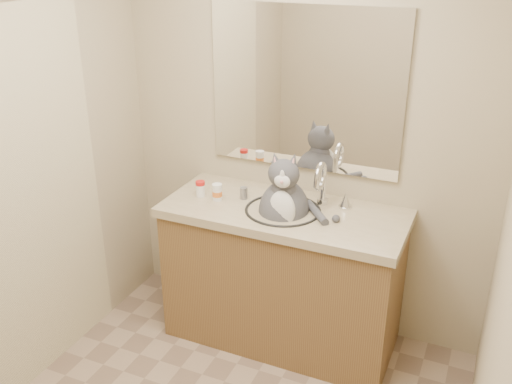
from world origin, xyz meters
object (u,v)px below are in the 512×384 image
at_px(pill_bottle_redcap, 200,189).
at_px(grey_canister, 244,193).
at_px(cat, 284,208).
at_px(pill_bottle_orange, 217,192).

distance_m(pill_bottle_redcap, grey_canister, 0.25).
xyz_separation_m(cat, pill_bottle_redcap, (-0.51, -0.01, 0.03)).
xyz_separation_m(cat, pill_bottle_orange, (-0.40, -0.01, 0.03)).
height_order(cat, grey_canister, cat).
height_order(cat, pill_bottle_redcap, cat).
xyz_separation_m(pill_bottle_redcap, grey_canister, (0.24, 0.07, -0.01)).
relative_size(cat, pill_bottle_redcap, 5.98).
distance_m(pill_bottle_orange, grey_canister, 0.15).
relative_size(pill_bottle_redcap, grey_canister, 1.32).
xyz_separation_m(pill_bottle_orange, grey_canister, (0.13, 0.08, -0.01)).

